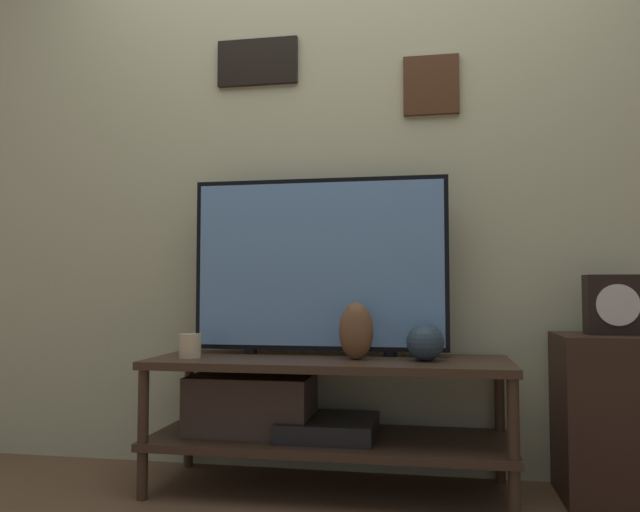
% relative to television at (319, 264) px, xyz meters
% --- Properties ---
extents(wall_back, '(6.40, 0.08, 2.70)m').
position_rel_television_xyz_m(wall_back, '(0.06, 0.19, 0.49)').
color(wall_back, beige).
rests_on(wall_back, ground_plane).
extents(media_console, '(1.37, 0.50, 0.50)m').
position_rel_television_xyz_m(media_console, '(-0.05, -0.11, -0.55)').
color(media_console, '#422D1E').
rests_on(media_console, ground_plane).
extents(television, '(1.04, 0.05, 0.72)m').
position_rel_television_xyz_m(television, '(0.00, 0.00, 0.00)').
color(television, black).
rests_on(television, media_console).
extents(vase_round_glass, '(0.14, 0.14, 0.14)m').
position_rel_television_xyz_m(vase_round_glass, '(0.43, -0.13, -0.30)').
color(vase_round_glass, '#2D4251').
rests_on(vase_round_glass, media_console).
extents(vase_urn_stoneware, '(0.13, 0.10, 0.22)m').
position_rel_television_xyz_m(vase_urn_stoneware, '(0.17, -0.14, -0.26)').
color(vase_urn_stoneware, brown).
rests_on(vase_urn_stoneware, media_console).
extents(candle_jar, '(0.09, 0.09, 0.09)m').
position_rel_television_xyz_m(candle_jar, '(-0.47, -0.19, -0.32)').
color(candle_jar, beige).
rests_on(candle_jar, media_console).
extents(side_table, '(0.45, 0.35, 0.60)m').
position_rel_television_xyz_m(side_table, '(1.13, -0.04, -0.57)').
color(side_table, '#382319').
rests_on(side_table, ground_plane).
extents(mantel_clock, '(0.20, 0.11, 0.22)m').
position_rel_television_xyz_m(mantel_clock, '(1.12, -0.03, -0.16)').
color(mantel_clock, black).
rests_on(mantel_clock, side_table).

